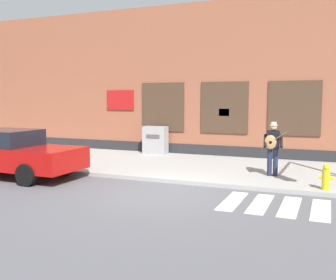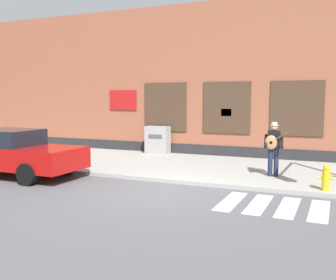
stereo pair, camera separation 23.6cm
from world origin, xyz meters
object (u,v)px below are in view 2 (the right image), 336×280
red_car (14,153)px  utility_box (158,140)px  busker (273,146)px  fire_hydrant (326,178)px

red_car → utility_box: (2.40, 5.92, -0.05)m
red_car → busker: busker is taller
fire_hydrant → busker: bearing=139.2°
busker → fire_hydrant: busker is taller
red_car → busker: bearing=19.4°
red_car → utility_box: red_car is taller
utility_box → fire_hydrant: (7.02, -4.53, -0.25)m
utility_box → fire_hydrant: size_ratio=1.71×
busker → utility_box: 6.30m
busker → red_car: bearing=-160.6°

